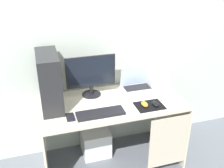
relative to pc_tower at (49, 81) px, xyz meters
name	(u,v)px	position (x,y,z in m)	size (l,w,h in m)	color
ground_plane	(112,160)	(0.55, -0.07, -0.98)	(8.00, 8.00, 0.00)	slate
wall_back	(101,32)	(0.56, 0.30, 0.32)	(4.00, 0.05, 2.60)	beige
desk	(114,115)	(0.57, -0.08, -0.40)	(1.37, 0.67, 0.73)	beige
pc_tower	(49,81)	(0.00, 0.00, 0.00)	(0.18, 0.44, 0.51)	#232326
monitor	(91,75)	(0.39, 0.10, -0.03)	(0.48, 0.19, 0.41)	black
laptop	(137,84)	(0.89, 0.12, -0.21)	(0.33, 0.22, 0.22)	#B7BCC6
projector	(158,80)	(1.12, 0.11, -0.19)	(0.20, 0.14, 0.12)	silver
keyboard	(100,113)	(0.39, -0.27, -0.24)	(0.42, 0.14, 0.02)	black
mousepad	(149,106)	(0.86, -0.26, -0.25)	(0.26, 0.20, 0.01)	black
mouse_left	(145,104)	(0.81, -0.25, -0.23)	(0.06, 0.10, 0.03)	orange
mouse_right	(155,104)	(0.91, -0.28, -0.23)	(0.06, 0.10, 0.03)	black
cell_phone	(70,117)	(0.13, -0.25, -0.25)	(0.07, 0.13, 0.01)	black
subwoofer	(95,142)	(0.42, 0.10, -0.83)	(0.29, 0.29, 0.29)	white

